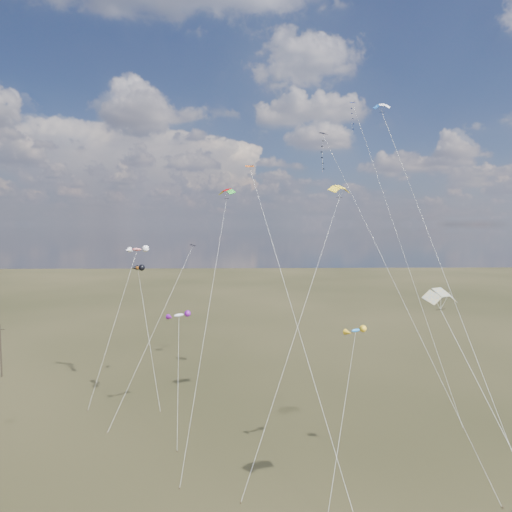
{
  "coord_description": "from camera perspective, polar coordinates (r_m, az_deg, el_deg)",
  "views": [
    {
      "loc": [
        -1.77,
        -38.41,
        22.9
      ],
      "look_at": [
        0.0,
        18.0,
        19.0
      ],
      "focal_mm": 32.0,
      "sensor_mm": 36.0,
      "label": 1
    }
  ],
  "objects": [
    {
      "name": "utility_pole_near",
      "position": [
        79.67,
        -29.29,
        -10.22
      ],
      "size": [
        1.4,
        0.2,
        8.0
      ],
      "color": "black",
      "rests_on": "ground"
    },
    {
      "name": "novelty_redwhite_stripe",
      "position": [
        66.55,
        -14.71,
        0.74
      ],
      "size": [
        5.86,
        10.72,
        19.94
      ],
      "color": "#DD0505",
      "rests_on": "ground"
    },
    {
      "name": "novelty_orange_black",
      "position": [
        65.24,
        -14.54,
        -1.5
      ],
      "size": [
        5.71,
        10.34,
        17.42
      ],
      "color": "#CF6112",
      "rests_on": "ground"
    },
    {
      "name": "diamond_navy_tall",
      "position": [
        75.18,
        12.85,
        14.33
      ],
      "size": [
        7.51,
        25.6,
        42.58
      ],
      "color": "#0F1548",
      "rests_on": "ground"
    },
    {
      "name": "ground",
      "position": [
        44.76,
        0.81,
        -26.82
      ],
      "size": [
        400.0,
        400.0,
        0.0
      ],
      "primitive_type": "plane",
      "color": "black",
      "rests_on": "ground"
    },
    {
      "name": "diamond_orange_center",
      "position": [
        43.55,
        2.23,
        1.19
      ],
      "size": [
        8.24,
        20.58,
        29.26
      ],
      "color": "#C64D0E",
      "rests_on": "ground"
    },
    {
      "name": "novelty_white_purple",
      "position": [
        56.07,
        -9.61,
        -7.36
      ],
      "size": [
        2.6,
        10.99,
        12.42
      ],
      "color": "silver",
      "rests_on": "ground"
    },
    {
      "name": "diamond_black_mid",
      "position": [
        59.79,
        -10.73,
        -4.92
      ],
      "size": [
        8.59,
        14.02,
        20.21
      ],
      "color": "black",
      "rests_on": "ground"
    },
    {
      "name": "parafoil_yellow",
      "position": [
        53.17,
        10.38,
        8.38
      ],
      "size": [
        12.83,
        17.24,
        27.84
      ],
      "color": "yellow",
      "rests_on": "ground"
    },
    {
      "name": "parafoil_tricolor",
      "position": [
        52.28,
        -3.73,
        8.04
      ],
      "size": [
        4.93,
        15.2,
        27.35
      ],
      "color": "yellow",
      "rests_on": "ground"
    },
    {
      "name": "diamond_black_high",
      "position": [
        63.77,
        9.37,
        10.89
      ],
      "size": [
        10.4,
        30.49,
        35.88
      ],
      "color": "black",
      "rests_on": "ground"
    },
    {
      "name": "parafoil_blue_white",
      "position": [
        61.88,
        15.58,
        17.47
      ],
      "size": [
        4.12,
        31.41,
        38.46
      ],
      "color": "blue",
      "rests_on": "ground"
    },
    {
      "name": "novelty_blue_yellow",
      "position": [
        45.16,
        12.34,
        -9.2
      ],
      "size": [
        5.63,
        10.43,
        13.17
      ],
      "color": "blue",
      "rests_on": "ground"
    },
    {
      "name": "parafoil_striped",
      "position": [
        36.14,
        22.16,
        -4.3
      ],
      "size": [
        5.91,
        14.82,
        18.65
      ],
      "color": "yellow",
      "rests_on": "ground"
    }
  ]
}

